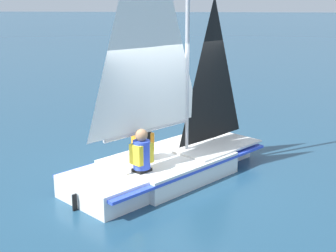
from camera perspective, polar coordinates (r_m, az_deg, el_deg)
The scene contains 4 objects.
ground_plane at distance 9.05m, azimuth -0.00°, elevation -6.14°, with size 260.00×260.00×0.00m, color navy.
sailboat_main at distance 8.81m, azimuth -0.13°, elevation -2.05°, with size 4.18×3.76×5.25m.
sailor_helm at distance 8.70m, azimuth -3.08°, elevation -2.63°, with size 0.43×0.42×1.16m.
sailor_crew at distance 8.10m, azimuth -3.23°, elevation -4.07°, with size 0.43×0.42×1.16m.
Camera 1 is at (8.38, 0.99, 3.27)m, focal length 50.00 mm.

